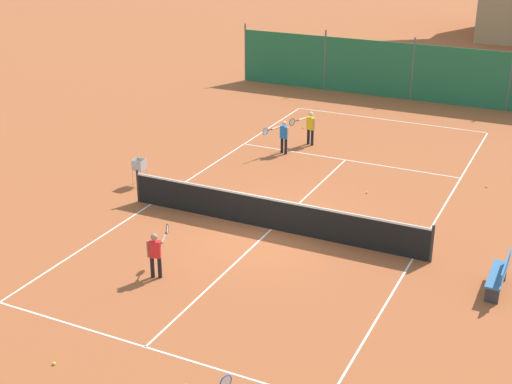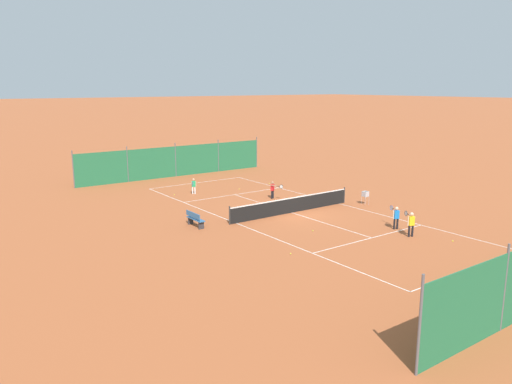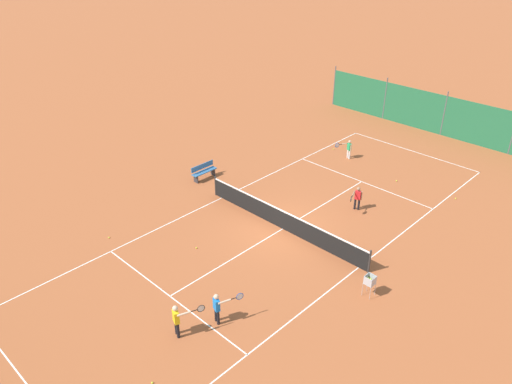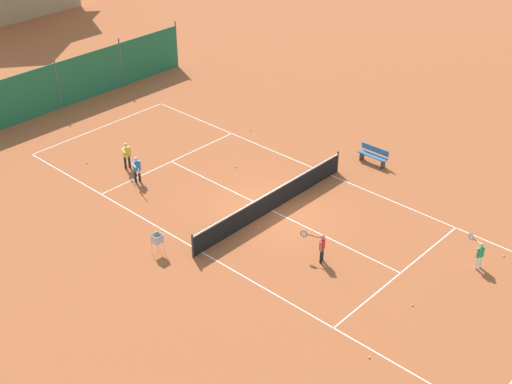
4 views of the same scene
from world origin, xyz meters
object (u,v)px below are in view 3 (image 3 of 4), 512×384
Objects in this scene: tennis_ball_mid_court at (152,383)px; tennis_ball_near_corner at (334,149)px; tennis_ball_far_corner at (196,248)px; tennis_ball_alley_left at (396,181)px; tennis_ball_by_net_right at (456,198)px; player_far_baseline at (357,197)px; player_near_baseline at (177,318)px; tennis_net at (283,219)px; tennis_ball_service_box at (109,238)px; courtside_bench at (204,171)px; ball_hopper at (370,281)px; player_near_service at (218,306)px; player_far_service at (348,148)px.

tennis_ball_mid_court is 1.00× the size of tennis_ball_near_corner.
tennis_ball_far_corner and tennis_ball_alley_left have the same top height.
tennis_ball_alley_left and tennis_ball_by_net_right have the same top height.
player_far_baseline is at bearing -112.47° from tennis_ball_far_corner.
player_near_baseline reaches higher than player_far_baseline.
tennis_net reaches higher than tennis_ball_mid_court.
tennis_ball_service_box is 1.00× the size of tennis_ball_near_corner.
tennis_ball_service_box is at bearing -12.23° from player_near_baseline.
tennis_net is 139.09× the size of tennis_ball_by_net_right.
player_near_baseline is 19.69× the size of tennis_ball_near_corner.
tennis_ball_near_corner is at bearing -81.20° from tennis_ball_far_corner.
tennis_ball_service_box is at bearing 84.39° from tennis_ball_near_corner.
courtside_bench is (2.76, 7.99, 0.42)m from tennis_ball_near_corner.
player_near_baseline is 19.69× the size of tennis_ball_by_net_right.
tennis_ball_by_net_right is at bearing -117.30° from tennis_ball_far_corner.
tennis_ball_service_box is 11.37m from ball_hopper.
tennis_ball_service_box is at bearing 65.06° from tennis_ball_alley_left.
tennis_net is at bearing -69.00° from player_near_service.
player_near_service is 7.37m from tennis_ball_service_box.
player_near_service is at bearing -110.32° from player_near_baseline.
tennis_ball_service_box is at bearing 24.63° from ball_hopper.
player_far_service is 0.93× the size of player_far_baseline.
tennis_ball_service_box is 1.00× the size of tennis_ball_alley_left.
tennis_ball_mid_court is (-1.00, 1.82, -0.72)m from player_near_baseline.
player_far_service is 17.21× the size of tennis_ball_service_box.
player_near_baseline is at bearing 80.32° from tennis_ball_by_net_right.
player_near_baseline is (-4.07, 15.70, 0.09)m from player_far_service.
tennis_ball_by_net_right is (-6.71, 0.21, -0.63)m from player_far_service.
courtside_bench is at bearing 42.26° from tennis_ball_alley_left.
courtside_bench reaches higher than tennis_ball_by_net_right.
tennis_ball_alley_left is 1.00× the size of tennis_ball_mid_court.
player_far_baseline is 7.13m from tennis_ball_near_corner.
tennis_net reaches higher than tennis_ball_alley_left.
tennis_ball_alley_left is 3.15m from tennis_ball_by_net_right.
tennis_ball_alley_left is 10.37m from courtside_bench.
player_far_baseline is 11.13m from player_near_baseline.
tennis_ball_mid_court is 1.00× the size of tennis_ball_by_net_right.
player_near_service reaches higher than tennis_ball_mid_court.
tennis_ball_mid_court is 19.07m from tennis_ball_near_corner.
tennis_ball_alley_left is at bearing -99.72° from tennis_net.
tennis_ball_mid_court is (-2.81, 9.22, -0.47)m from tennis_net.
player_far_service is 12.07m from tennis_ball_far_corner.
player_far_service reaches higher than tennis_ball_service_box.
tennis_net is at bearing -73.02° from tennis_ball_mid_court.
tennis_ball_far_corner and tennis_ball_by_net_right have the same top height.
tennis_ball_far_corner is 7.43m from ball_hopper.
tennis_net reaches higher than tennis_ball_near_corner.
tennis_ball_far_corner is at bearing -147.11° from tennis_ball_service_box.
player_near_baseline reaches higher than player_far_service.
ball_hopper reaches higher than courtside_bench.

